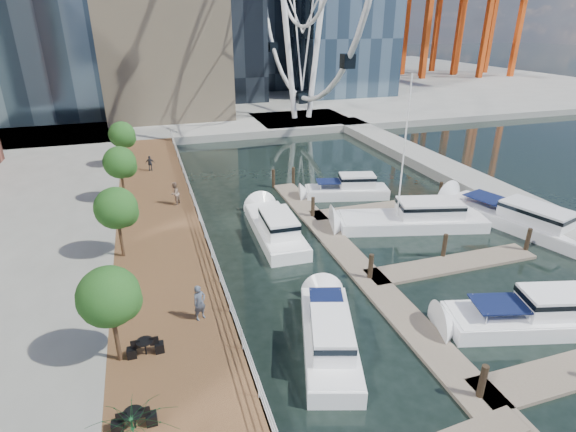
# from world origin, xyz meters

# --- Properties ---
(ground) EXTENTS (520.00, 520.00, 0.00)m
(ground) POSITION_xyz_m (0.00, 0.00, 0.00)
(ground) COLOR black
(ground) RESTS_ON ground
(boardwalk) EXTENTS (6.00, 60.00, 1.00)m
(boardwalk) POSITION_xyz_m (-9.00, 15.00, 0.50)
(boardwalk) COLOR brown
(boardwalk) RESTS_ON ground
(seawall) EXTENTS (0.25, 60.00, 1.00)m
(seawall) POSITION_xyz_m (-6.00, 15.00, 0.50)
(seawall) COLOR #595954
(seawall) RESTS_ON ground
(land_far) EXTENTS (200.00, 114.00, 1.00)m
(land_far) POSITION_xyz_m (0.00, 102.00, 0.50)
(land_far) COLOR gray
(land_far) RESTS_ON ground
(breakwater) EXTENTS (4.00, 60.00, 1.00)m
(breakwater) POSITION_xyz_m (20.00, 20.00, 0.50)
(breakwater) COLOR gray
(breakwater) RESTS_ON ground
(pier) EXTENTS (14.00, 12.00, 1.00)m
(pier) POSITION_xyz_m (14.00, 52.00, 0.50)
(pier) COLOR gray
(pier) RESTS_ON ground
(railing) EXTENTS (0.10, 60.00, 1.05)m
(railing) POSITION_xyz_m (-6.10, 15.00, 1.52)
(railing) COLOR white
(railing) RESTS_ON boardwalk
(floating_docks) EXTENTS (16.00, 34.00, 2.60)m
(floating_docks) POSITION_xyz_m (7.97, 9.98, 0.49)
(floating_docks) COLOR #6D6051
(floating_docks) RESTS_ON ground
(street_trees) EXTENTS (2.60, 42.60, 4.60)m
(street_trees) POSITION_xyz_m (-11.40, 14.00, 4.29)
(street_trees) COLOR #3F2B1C
(street_trees) RESTS_ON ground
(yacht_foreground) EXTENTS (10.44, 5.16, 2.15)m
(yacht_foreground) POSITION_xyz_m (9.01, 1.19, 0.00)
(yacht_foreground) COLOR white
(yacht_foreground) RESTS_ON ground
(pedestrian_near) EXTENTS (0.82, 0.71, 1.89)m
(pedestrian_near) POSITION_xyz_m (-7.60, 5.91, 1.94)
(pedestrian_near) COLOR #4C5566
(pedestrian_near) RESTS_ON boardwalk
(pedestrian_mid) EXTENTS (1.13, 1.17, 1.89)m
(pedestrian_mid) POSITION_xyz_m (-7.48, 21.88, 1.95)
(pedestrian_mid) COLOR gray
(pedestrian_mid) RESTS_ON boardwalk
(pedestrian_far) EXTENTS (0.96, 0.58, 1.53)m
(pedestrian_far) POSITION_xyz_m (-9.06, 31.73, 1.77)
(pedestrian_far) COLOR #2D2F38
(pedestrian_far) RESTS_ON boardwalk
(moored_yachts) EXTENTS (25.21, 34.92, 11.50)m
(moored_yachts) POSITION_xyz_m (8.75, 12.07, 0.00)
(moored_yachts) COLOR white
(moored_yachts) RESTS_ON ground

